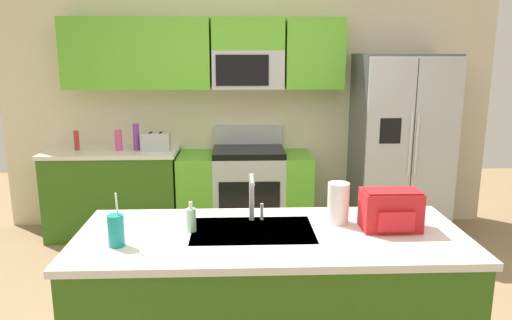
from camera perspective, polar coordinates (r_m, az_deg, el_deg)
kitchen_wall_unit at (r=5.20m, az=-2.41°, el=8.13°), size 5.20×0.43×2.60m
back_counter at (r=5.26m, az=-16.17°, el=-3.63°), size 1.33×0.63×0.90m
range_oven at (r=5.11m, az=-1.28°, el=-3.69°), size 1.36×0.61×1.10m
refrigerator at (r=5.20m, az=16.39°, el=1.53°), size 0.90×0.76×1.85m
island_counter at (r=2.91m, az=1.69°, el=-16.71°), size 2.14×0.88×0.90m
toaster at (r=5.00m, az=-11.56°, el=2.13°), size 0.28×0.16×0.18m
pepper_mill at (r=5.24m, az=-20.17°, el=2.15°), size 0.05×0.05×0.19m
bottle_purple at (r=5.05m, az=-13.77°, el=2.62°), size 0.06×0.06×0.27m
bottle_pink at (r=5.09m, az=-15.71°, el=2.23°), size 0.07×0.07×0.21m
sink_faucet at (r=2.84m, az=-0.37°, el=-3.98°), size 0.08×0.21×0.28m
drink_cup_teal at (r=2.62m, az=-15.98°, el=-7.87°), size 0.08×0.08×0.29m
soap_dispenser at (r=2.75m, az=-7.57°, el=-6.88°), size 0.06×0.06×0.17m
paper_towel_roll at (r=2.88m, az=9.55°, el=-4.97°), size 0.12×0.12×0.24m
backpack at (r=2.84m, az=15.42°, el=-5.54°), size 0.32×0.22×0.23m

